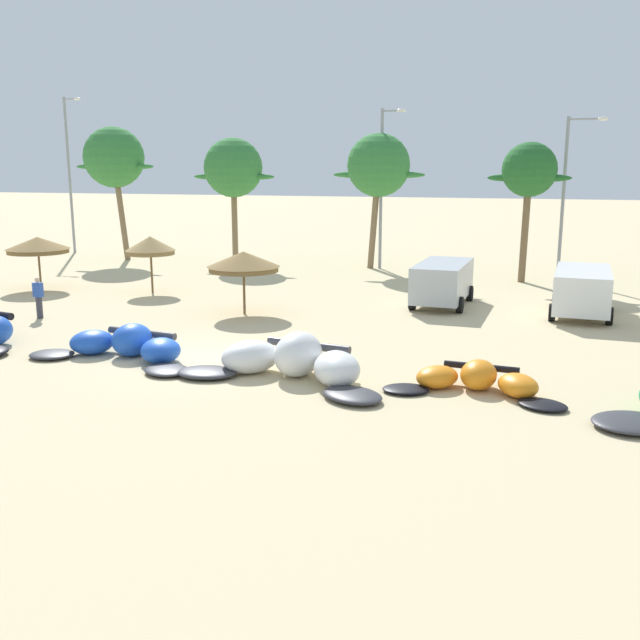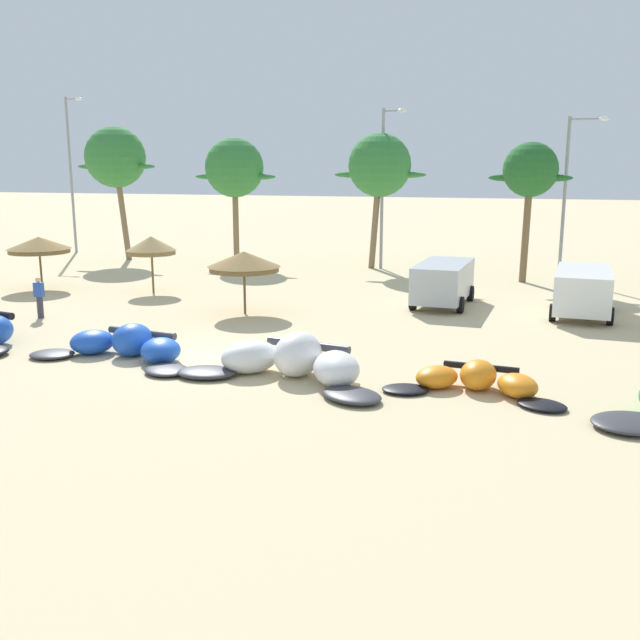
# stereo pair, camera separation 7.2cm
# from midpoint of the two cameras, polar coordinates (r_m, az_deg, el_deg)

# --- Properties ---
(ground_plane) EXTENTS (260.00, 260.00, 0.00)m
(ground_plane) POSITION_cam_midpoint_polar(r_m,az_deg,el_deg) (22.48, -9.78, -2.94)
(ground_plane) COLOR beige
(kite_left) EXTENTS (6.00, 3.00, 1.02)m
(kite_left) POSITION_cam_midpoint_polar(r_m,az_deg,el_deg) (22.75, -15.42, -2.01)
(kite_left) COLOR #333338
(kite_left) RESTS_ON ground
(kite_left_of_center) EXTENTS (6.48, 3.49, 1.26)m
(kite_left_of_center) POSITION_cam_midpoint_polar(r_m,az_deg,el_deg) (19.78, -2.33, -3.39)
(kite_left_of_center) COLOR #333338
(kite_left_of_center) RESTS_ON ground
(kite_center) EXTENTS (4.93, 2.38, 0.79)m
(kite_center) POSITION_cam_midpoint_polar(r_m,az_deg,el_deg) (19.13, 12.39, -4.77)
(kite_center) COLOR black
(kite_center) RESTS_ON ground
(beach_umbrella_near_van) EXTENTS (3.01, 3.01, 2.54)m
(beach_umbrella_near_van) POSITION_cam_midpoint_polar(r_m,az_deg,el_deg) (37.11, -21.79, 5.62)
(beach_umbrella_near_van) COLOR brown
(beach_umbrella_near_van) RESTS_ON ground
(beach_umbrella_middle) EXTENTS (2.33, 2.33, 2.68)m
(beach_umbrella_middle) POSITION_cam_midpoint_polar(r_m,az_deg,el_deg) (34.32, -13.53, 5.85)
(beach_umbrella_middle) COLOR brown
(beach_umbrella_middle) RESTS_ON ground
(beach_umbrella_near_palms) EXTENTS (2.93, 2.93, 2.54)m
(beach_umbrella_near_palms) POSITION_cam_midpoint_polar(r_m,az_deg,el_deg) (28.56, -6.24, 4.70)
(beach_umbrella_near_palms) COLOR brown
(beach_umbrella_near_palms) RESTS_ON ground
(parked_van) EXTENTS (2.41, 4.97, 1.84)m
(parked_van) POSITION_cam_midpoint_polar(r_m,az_deg,el_deg) (30.20, 20.26, 2.42)
(parked_van) COLOR white
(parked_van) RESTS_ON ground
(parked_car_second) EXTENTS (2.27, 4.69, 1.84)m
(parked_car_second) POSITION_cam_midpoint_polar(r_m,az_deg,el_deg) (30.92, 9.80, 3.20)
(parked_car_second) COLOR #B2B7BC
(parked_car_second) RESTS_ON ground
(person_near_kites) EXTENTS (0.36, 0.24, 1.62)m
(person_near_kites) POSITION_cam_midpoint_polar(r_m,az_deg,el_deg) (29.87, -21.74, 1.68)
(person_near_kites) COLOR #383842
(person_near_kites) RESTS_ON ground
(palm_leftmost) EXTENTS (5.71, 3.81, 8.39)m
(palm_leftmost) POSITION_cam_midpoint_polar(r_m,az_deg,el_deg) (47.83, -16.27, 12.37)
(palm_leftmost) COLOR #7F6647
(palm_leftmost) RESTS_ON ground
(palm_left) EXTENTS (5.39, 3.60, 7.63)m
(palm_left) POSITION_cam_midpoint_polar(r_m,az_deg,el_deg) (44.59, -7.03, 11.98)
(palm_left) COLOR #7F6647
(palm_left) RESTS_ON ground
(palm_left_of_gap) EXTENTS (5.43, 3.62, 7.79)m
(palm_left_of_gap) POSITION_cam_midpoint_polar(r_m,az_deg,el_deg) (41.83, 4.67, 12.22)
(palm_left_of_gap) COLOR #7F6647
(palm_left_of_gap) RESTS_ON ground
(palm_center_left) EXTENTS (4.12, 2.75, 7.10)m
(palm_center_left) POSITION_cam_midpoint_polar(r_m,az_deg,el_deg) (37.95, 16.41, 11.36)
(palm_center_left) COLOR brown
(palm_center_left) RESTS_ON ground
(lamppost_west) EXTENTS (1.43, 0.24, 10.52)m
(lamppost_west) POSITION_cam_midpoint_polar(r_m,az_deg,el_deg) (52.75, -19.48, 11.37)
(lamppost_west) COLOR gray
(lamppost_west) RESTS_ON ground
(lamppost_west_center) EXTENTS (1.45, 0.24, 9.12)m
(lamppost_west_center) POSITION_cam_midpoint_polar(r_m,az_deg,el_deg) (41.72, 5.03, 11.04)
(lamppost_west_center) COLOR gray
(lamppost_west_center) RESTS_ON ground
(lamppost_east_center) EXTENTS (2.03, 0.24, 8.40)m
(lamppost_east_center) POSITION_cam_midpoint_polar(r_m,az_deg,el_deg) (39.79, 19.22, 9.95)
(lamppost_east_center) COLOR gray
(lamppost_east_center) RESTS_ON ground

